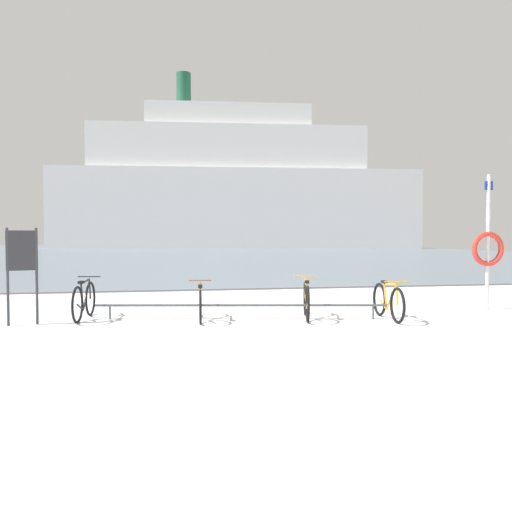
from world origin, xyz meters
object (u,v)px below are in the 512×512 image
bicycle_2 (306,300)px  ferry_ship (234,190)px  rescue_post (488,246)px  bicycle_1 (200,303)px  bicycle_3 (388,301)px  bicycle_0 (84,301)px  info_sign (22,260)px

bicycle_2 → ferry_ship: ferry_ship is taller
bicycle_2 → rescue_post: rescue_post is taller
rescue_post → ferry_ship: bearing=86.6°
bicycle_1 → bicycle_3: (3.71, -0.62, 0.02)m
bicycle_0 → bicycle_2: size_ratio=1.02×
ferry_ship → bicycle_0: bearing=-100.5°
bicycle_0 → ferry_ship: bearing=79.5°
bicycle_1 → bicycle_3: size_ratio=0.99×
bicycle_1 → bicycle_2: (2.12, -0.24, 0.03)m
ferry_ship → bicycle_2: bearing=-96.9°
info_sign → rescue_post: size_ratio=0.59×
bicycle_3 → bicycle_2: bearing=166.6°
info_sign → bicycle_0: bearing=24.6°
info_sign → ferry_ship: 72.36m
bicycle_3 → rescue_post: rescue_post is taller
bicycle_2 → info_sign: info_sign is taller
bicycle_1 → info_sign: bearing=179.4°
bicycle_0 → info_sign: size_ratio=0.92×
bicycle_1 → bicycle_0: bearing=167.4°
bicycle_1 → info_sign: (-3.32, 0.04, 0.88)m
bicycle_1 → rescue_post: bearing=2.9°
bicycle_2 → info_sign: (-5.44, 0.27, 0.85)m
bicycle_3 → ferry_ship: size_ratio=0.03×
bicycle_0 → bicycle_2: bicycle_2 is taller
info_sign → ferry_ship: bearing=78.8°
bicycle_3 → bicycle_0: bearing=169.4°
bicycle_0 → rescue_post: bearing=-1.2°
bicycle_2 → info_sign: 5.52m
bicycle_2 → ferry_ship: 71.87m
bicycle_0 → bicycle_3: bearing=-10.6°
bicycle_1 → bicycle_2: 2.13m
bicycle_2 → rescue_post: bearing=7.2°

